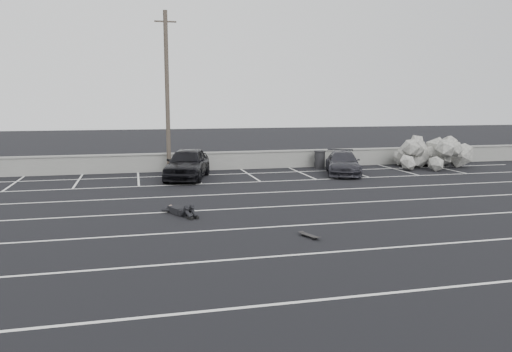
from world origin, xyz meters
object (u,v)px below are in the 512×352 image
object	(u,v)px
car_left	(187,163)
car_right	(343,163)
riprap_pile	(431,157)
person	(177,207)
trash_bin	(320,159)
skateboard	(309,236)
utility_pole	(167,93)

from	to	relation	value
car_left	car_right	distance (m)	8.58
riprap_pile	car_left	bearing A→B (deg)	-175.05
person	car_right	bearing A→B (deg)	14.73
trash_bin	skateboard	distance (m)	15.81
car_left	skateboard	size ratio (longest dim) A/B	6.70
utility_pole	riprap_pile	distance (m)	16.47
car_right	trash_bin	size ratio (longest dim) A/B	4.05
car_right	riprap_pile	xyz separation A→B (m)	(6.60, 1.71, -0.00)
utility_pole	riprap_pile	world-z (taller)	utility_pole
car_right	skateboard	size ratio (longest dim) A/B	6.11
utility_pole	trash_bin	size ratio (longest dim) A/B	8.29
car_left	trash_bin	size ratio (longest dim) A/B	4.44
car_left	utility_pole	distance (m)	4.43
riprap_pile	skateboard	world-z (taller)	riprap_pile
car_right	riprap_pile	distance (m)	6.82
car_left	riprap_pile	world-z (taller)	car_left
trash_bin	person	size ratio (longest dim) A/B	0.43
trash_bin	person	distance (m)	14.10
riprap_pile	person	bearing A→B (deg)	-149.95
riprap_pile	person	distance (m)	18.95
car_right	utility_pole	distance (m)	10.49
car_left	person	world-z (taller)	car_left
car_right	person	world-z (taller)	car_right
utility_pole	person	size ratio (longest dim) A/B	3.54
car_left	person	distance (m)	8.29
trash_bin	riprap_pile	xyz separation A→B (m)	(6.95, -0.96, 0.08)
riprap_pile	person	size ratio (longest dim) A/B	2.17
trash_bin	riprap_pile	size ratio (longest dim) A/B	0.20
utility_pole	person	distance (m)	11.33
car_left	skateboard	bearing A→B (deg)	-63.18
car_right	trash_bin	world-z (taller)	car_right
utility_pole	skateboard	world-z (taller)	utility_pole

